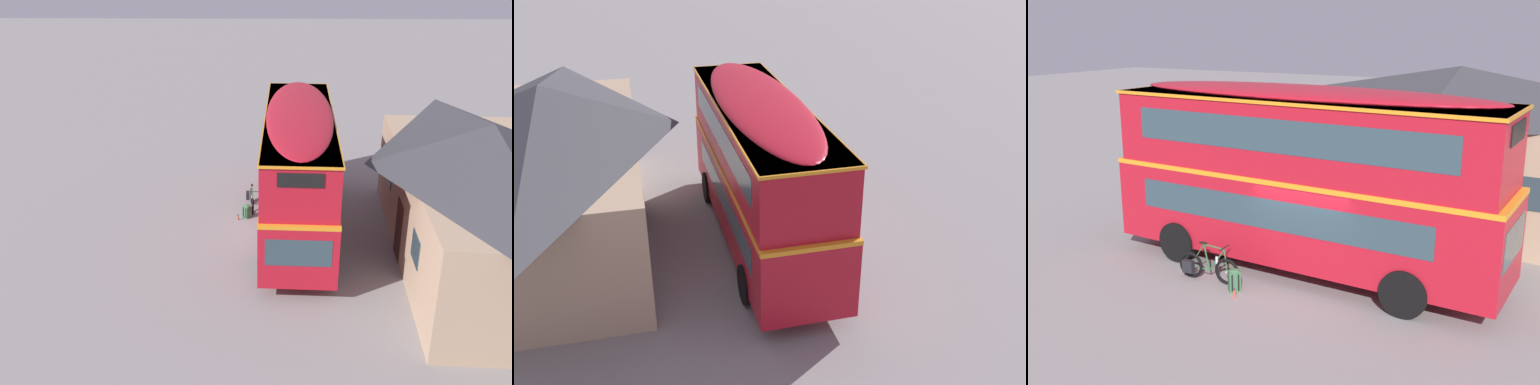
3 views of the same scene
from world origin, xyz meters
TOP-DOWN VIEW (x-y plane):
  - ground_plane at (0.00, 0.00)m, footprint 120.00×120.00m
  - double_decker_bus at (-0.55, 0.68)m, footprint 10.45×2.96m
  - touring_bicycle at (-2.34, -1.12)m, footprint 1.73×0.53m
  - backpack_on_ground at (-1.40, -1.28)m, footprint 0.37×0.37m
  - water_bottle_red_squeeze at (-1.17, -1.64)m, footprint 0.07×0.07m
  - pub_building at (1.77, 6.88)m, footprint 12.51×6.45m

SIDE VIEW (x-z plane):
  - ground_plane at x=0.00m, z-range 0.00..0.00m
  - water_bottle_red_squeeze at x=-1.17m, z-range -0.01..0.23m
  - backpack_on_ground at x=-1.40m, z-range 0.01..0.57m
  - touring_bicycle at x=-2.34m, z-range -0.14..0.88m
  - pub_building at x=1.77m, z-range 0.06..5.05m
  - double_decker_bus at x=-0.55m, z-range 0.25..5.04m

